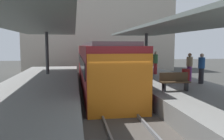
{
  "coord_description": "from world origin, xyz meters",
  "views": [
    {
      "loc": [
        -1.78,
        -10.26,
        3.13
      ],
      "look_at": [
        0.72,
        5.54,
        1.45
      ],
      "focal_mm": 37.74,
      "sensor_mm": 36.0,
      "label": 1
    }
  ],
  "objects": [
    {
      "name": "rail_far_side",
      "position": [
        0.72,
        0.0,
        0.27
      ],
      "size": [
        0.08,
        28.0,
        0.14
      ],
      "primitive_type": "cube",
      "color": "slate",
      "rests_on": "track_ballast"
    },
    {
      "name": "passenger_near_bench",
      "position": [
        4.1,
        6.35,
        1.88
      ],
      "size": [
        0.36,
        0.36,
        1.69
      ],
      "color": "maroon",
      "rests_on": "platform_right"
    },
    {
      "name": "canopy_right",
      "position": [
        3.8,
        1.4,
        4.09
      ],
      "size": [
        4.18,
        21.0,
        3.21
      ],
      "color": "#333335",
      "rests_on": "platform_right"
    },
    {
      "name": "track_ballast",
      "position": [
        0.0,
        0.0,
        0.1
      ],
      "size": [
        3.2,
        28.0,
        0.2
      ],
      "primitive_type": "cube",
      "color": "#4C4742",
      "rests_on": "ground_plane"
    },
    {
      "name": "passenger_mid_platform",
      "position": [
        4.97,
        2.8,
        1.87
      ],
      "size": [
        0.36,
        0.36,
        1.68
      ],
      "color": "#7A337A",
      "rests_on": "platform_right"
    },
    {
      "name": "litter_bin",
      "position": [
        4.43,
        2.17,
        1.4
      ],
      "size": [
        0.44,
        0.44,
        0.8
      ],
      "primitive_type": "cylinder",
      "color": "maroon",
      "rests_on": "platform_right"
    },
    {
      "name": "station_building_backdrop",
      "position": [
        1.28,
        20.0,
        5.5
      ],
      "size": [
        18.0,
        6.0,
        11.0
      ],
      "primitive_type": "cube",
      "color": "#A89E8E",
      "rests_on": "ground_plane"
    },
    {
      "name": "passenger_far_end",
      "position": [
        5.2,
        1.86,
        1.88
      ],
      "size": [
        0.36,
        0.36,
        1.69
      ],
      "color": "#232328",
      "rests_on": "platform_right"
    },
    {
      "name": "platform_right",
      "position": [
        3.8,
        0.0,
        0.5
      ],
      "size": [
        4.4,
        28.0,
        1.0
      ],
      "primitive_type": "cube",
      "color": "gray",
      "rests_on": "ground_plane"
    },
    {
      "name": "ground_plane",
      "position": [
        0.0,
        0.0,
        0.0
      ],
      "size": [
        80.0,
        80.0,
        0.0
      ],
      "primitive_type": "plane",
      "color": "#383835"
    },
    {
      "name": "platform_bench",
      "position": [
        2.83,
        0.06,
        1.46
      ],
      "size": [
        1.4,
        0.41,
        0.86
      ],
      "color": "black",
      "rests_on": "platform_right"
    },
    {
      "name": "canopy_left",
      "position": [
        -3.8,
        1.4,
        4.14
      ],
      "size": [
        4.18,
        21.0,
        3.27
      ],
      "color": "#333335",
      "rests_on": "platform_left"
    },
    {
      "name": "commuter_train",
      "position": [
        0.0,
        6.63,
        1.73
      ],
      "size": [
        2.78,
        15.66,
        3.1
      ],
      "color": "maroon",
      "rests_on": "track_ballast"
    },
    {
      "name": "platform_left",
      "position": [
        -3.8,
        0.0,
        0.5
      ],
      "size": [
        4.4,
        28.0,
        1.0
      ],
      "primitive_type": "cube",
      "color": "gray",
      "rests_on": "ground_plane"
    },
    {
      "name": "rail_near_side",
      "position": [
        -0.72,
        0.0,
        0.27
      ],
      "size": [
        0.08,
        28.0,
        0.14
      ],
      "primitive_type": "cube",
      "color": "slate",
      "rests_on": "track_ballast"
    }
  ]
}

